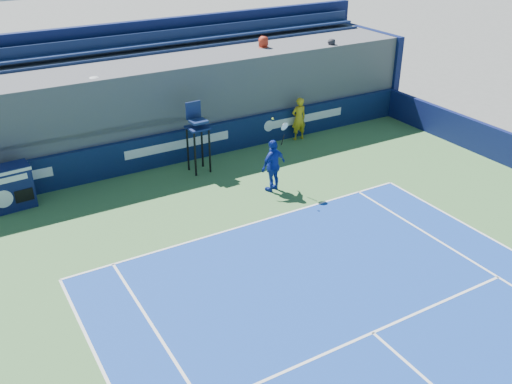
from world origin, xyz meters
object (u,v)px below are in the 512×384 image
ball_person (299,119)px  umpire_chair (197,130)px  match_clock (10,187)px  tennis_player (273,165)px

ball_person → umpire_chair: size_ratio=0.69×
ball_person → umpire_chair: 4.79m
match_clock → tennis_player: tennis_player is taller
match_clock → ball_person: bearing=1.5°
ball_person → match_clock: size_ratio=1.22×
umpire_chair → tennis_player: bearing=-61.0°
ball_person → match_clock: 10.83m
match_clock → umpire_chair: (6.13, -0.43, 0.79)m
ball_person → match_clock: (-10.82, -0.29, -0.13)m
tennis_player → ball_person: bearing=45.7°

